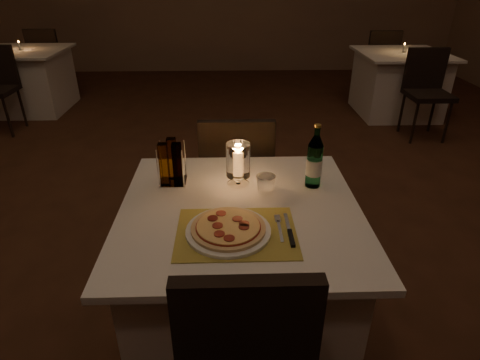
{
  "coord_description": "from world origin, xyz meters",
  "views": [
    {
      "loc": [
        0.15,
        -2.19,
        1.62
      ],
      "look_at": [
        0.2,
        -0.75,
        0.86
      ],
      "focal_mm": 30.0,
      "sensor_mm": 36.0,
      "label": 1
    }
  ],
  "objects_px": {
    "plate": "(228,231)",
    "main_table": "(240,275)",
    "hurricane_candle": "(238,162)",
    "chair_far": "(236,171)",
    "neighbor_table_right": "(398,83)",
    "water_bottle": "(314,162)",
    "pizza": "(228,227)",
    "neighbor_table_left": "(28,80)",
    "tumbler": "(266,185)"
  },
  "relations": [
    {
      "from": "plate",
      "to": "main_table",
      "type": "bearing_deg",
      "value": 74.48
    },
    {
      "from": "hurricane_candle",
      "to": "plate",
      "type": "bearing_deg",
      "value": -97.19
    },
    {
      "from": "chair_far",
      "to": "plate",
      "type": "relative_size",
      "value": 2.81
    },
    {
      "from": "main_table",
      "to": "neighbor_table_right",
      "type": "distance_m",
      "value": 3.93
    },
    {
      "from": "plate",
      "to": "water_bottle",
      "type": "distance_m",
      "value": 0.54
    },
    {
      "from": "plate",
      "to": "pizza",
      "type": "xyz_separation_m",
      "value": [
        -0.0,
        0.0,
        0.02
      ]
    },
    {
      "from": "neighbor_table_right",
      "to": "neighbor_table_left",
      "type": "bearing_deg",
      "value": 176.25
    },
    {
      "from": "water_bottle",
      "to": "neighbor_table_left",
      "type": "height_order",
      "value": "water_bottle"
    },
    {
      "from": "tumbler",
      "to": "water_bottle",
      "type": "xyz_separation_m",
      "value": [
        0.22,
        0.06,
        0.08
      ]
    },
    {
      "from": "plate",
      "to": "tumbler",
      "type": "height_order",
      "value": "tumbler"
    },
    {
      "from": "water_bottle",
      "to": "chair_far",
      "type": "bearing_deg",
      "value": 122.33
    },
    {
      "from": "chair_far",
      "to": "neighbor_table_right",
      "type": "bearing_deg",
      "value": 52.72
    },
    {
      "from": "main_table",
      "to": "water_bottle",
      "type": "relative_size",
      "value": 3.4
    },
    {
      "from": "hurricane_candle",
      "to": "chair_far",
      "type": "bearing_deg",
      "value": 89.69
    },
    {
      "from": "chair_far",
      "to": "neighbor_table_right",
      "type": "relative_size",
      "value": 0.9
    },
    {
      "from": "chair_far",
      "to": "neighbor_table_right",
      "type": "xyz_separation_m",
      "value": [
        2.02,
        2.65,
        -0.18
      ]
    },
    {
      "from": "main_table",
      "to": "water_bottle",
      "type": "bearing_deg",
      "value": 28.54
    },
    {
      "from": "plate",
      "to": "neighbor_table_left",
      "type": "xyz_separation_m",
      "value": [
        -2.49,
        3.85,
        -0.38
      ]
    },
    {
      "from": "neighbor_table_left",
      "to": "neighbor_table_right",
      "type": "relative_size",
      "value": 1.0
    },
    {
      "from": "pizza",
      "to": "neighbor_table_left",
      "type": "relative_size",
      "value": 0.28
    },
    {
      "from": "chair_far",
      "to": "plate",
      "type": "height_order",
      "value": "chair_far"
    },
    {
      "from": "main_table",
      "to": "pizza",
      "type": "xyz_separation_m",
      "value": [
        -0.05,
        -0.18,
        0.39
      ]
    },
    {
      "from": "pizza",
      "to": "tumbler",
      "type": "height_order",
      "value": "tumbler"
    },
    {
      "from": "plate",
      "to": "neighbor_table_right",
      "type": "bearing_deg",
      "value": 59.74
    },
    {
      "from": "chair_far",
      "to": "tumbler",
      "type": "relative_size",
      "value": 10.71
    },
    {
      "from": "plate",
      "to": "neighbor_table_left",
      "type": "bearing_deg",
      "value": 122.92
    },
    {
      "from": "main_table",
      "to": "chair_far",
      "type": "bearing_deg",
      "value": 90.0
    },
    {
      "from": "chair_far",
      "to": "neighbor_table_right",
      "type": "height_order",
      "value": "chair_far"
    },
    {
      "from": "hurricane_candle",
      "to": "main_table",
      "type": "bearing_deg",
      "value": -89.16
    },
    {
      "from": "chair_far",
      "to": "tumbler",
      "type": "distance_m",
      "value": 0.65
    },
    {
      "from": "tumbler",
      "to": "main_table",
      "type": "bearing_deg",
      "value": -134.09
    },
    {
      "from": "main_table",
      "to": "water_bottle",
      "type": "height_order",
      "value": "water_bottle"
    },
    {
      "from": "tumbler",
      "to": "hurricane_candle",
      "type": "relative_size",
      "value": 0.41
    },
    {
      "from": "chair_far",
      "to": "hurricane_candle",
      "type": "xyz_separation_m",
      "value": [
        -0.0,
        -0.52,
        0.31
      ]
    },
    {
      "from": "plate",
      "to": "hurricane_candle",
      "type": "xyz_separation_m",
      "value": [
        0.05,
        0.37,
        0.11
      ]
    },
    {
      "from": "hurricane_candle",
      "to": "neighbor_table_left",
      "type": "xyz_separation_m",
      "value": [
        -2.54,
        3.47,
        -0.49
      ]
    },
    {
      "from": "water_bottle",
      "to": "hurricane_candle",
      "type": "height_order",
      "value": "water_bottle"
    },
    {
      "from": "plate",
      "to": "neighbor_table_right",
      "type": "distance_m",
      "value": 4.12
    },
    {
      "from": "main_table",
      "to": "pizza",
      "type": "distance_m",
      "value": 0.44
    },
    {
      "from": "chair_far",
      "to": "neighbor_table_right",
      "type": "distance_m",
      "value": 3.34
    },
    {
      "from": "chair_far",
      "to": "tumbler",
      "type": "xyz_separation_m",
      "value": [
        0.12,
        -0.59,
        0.23
      ]
    },
    {
      "from": "main_table",
      "to": "chair_far",
      "type": "height_order",
      "value": "chair_far"
    },
    {
      "from": "neighbor_table_right",
      "to": "tumbler",
      "type": "bearing_deg",
      "value": -120.37
    },
    {
      "from": "water_bottle",
      "to": "hurricane_candle",
      "type": "bearing_deg",
      "value": 178.17
    },
    {
      "from": "chair_far",
      "to": "pizza",
      "type": "distance_m",
      "value": 0.92
    },
    {
      "from": "neighbor_table_left",
      "to": "water_bottle",
      "type": "bearing_deg",
      "value": -50.46
    },
    {
      "from": "main_table",
      "to": "chair_far",
      "type": "xyz_separation_m",
      "value": [
        0.0,
        0.71,
        0.18
      ]
    },
    {
      "from": "chair_far",
      "to": "pizza",
      "type": "height_order",
      "value": "chair_far"
    },
    {
      "from": "neighbor_table_left",
      "to": "plate",
      "type": "bearing_deg",
      "value": -57.08
    },
    {
      "from": "plate",
      "to": "neighbor_table_left",
      "type": "distance_m",
      "value": 4.6
    }
  ]
}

